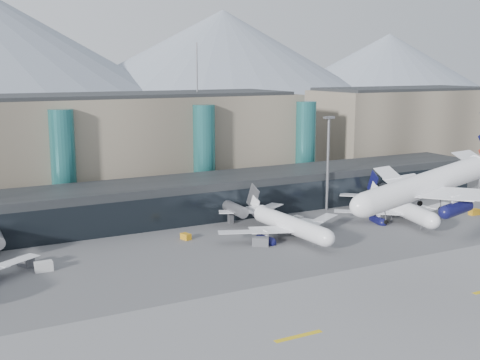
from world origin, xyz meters
The scene contains 19 objects.
ground centered at (0.00, 0.00, 0.00)m, with size 900.00×900.00×0.00m, color #515154.
runway_strip centered at (0.00, -15.00, 0.02)m, with size 400.00×40.00×0.04m, color slate.
runway_markings centered at (0.00, -15.00, 0.05)m, with size 128.00×1.00×0.02m.
concourse centered at (-0.02, 57.73, 4.97)m, with size 170.00×27.00×10.00m.
terminal_main centered at (-25.00, 90.00, 15.44)m, with size 130.00×30.00×31.00m.
terminal_east centered at (95.00, 90.00, 15.44)m, with size 70.00×30.00×31.00m.
teal_towers centered at (-14.99, 74.01, 14.01)m, with size 116.40×19.40×46.00m.
mountain_ridge centered at (15.97, 380.00, 45.74)m, with size 910.00×400.00×110.00m.
lightmast_mid centered at (30.00, 48.00, 14.42)m, with size 3.00×1.20×25.60m.
hero_jet centered at (8.75, -12.45, 21.15)m, with size 33.70×34.90×11.24m.
jet_parked_mid centered at (5.92, 32.43, 4.30)m, with size 35.23×34.59×11.37m.
jet_parked_right centered at (40.52, 32.44, 4.41)m, with size 35.42×36.21×11.66m.
veh_a centered at (-47.94, 31.58, 0.94)m, with size 3.34×1.88×1.88m, color silver.
veh_b centered at (-15.45, 38.97, 0.69)m, with size 2.40×1.48×1.38m, color #C48617.
veh_c centered at (-2.87, 26.70, 0.99)m, with size 3.58×1.89×1.99m, color #535358.
veh_d centered at (39.87, 40.31, 0.89)m, with size 3.11×1.67×1.78m, color silver.
veh_e centered at (61.21, 24.99, 0.79)m, with size 2.78×1.58×1.58m, color #C48617.
veh_f centered at (-50.56, 36.16, 0.95)m, with size 3.40×1.80×1.90m, color #535358.
veh_g centered at (16.39, 41.21, 0.66)m, with size 2.26×1.32×1.32m, color silver.
Camera 1 is at (-65.33, -83.63, 38.76)m, focal length 45.00 mm.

